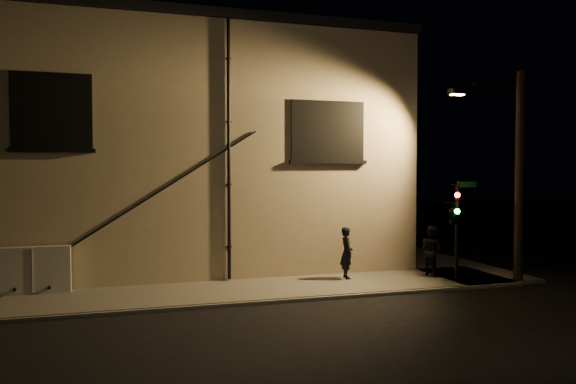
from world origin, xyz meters
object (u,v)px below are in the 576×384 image
object	(u,v)px
utility_cabinet	(33,270)
traffic_signal	(454,215)
streetlamp_pole	(515,171)
pedestrian_a	(347,253)
pedestrian_b	(432,251)

from	to	relation	value
utility_cabinet	traffic_signal	xyz separation A→B (m)	(12.50, -2.11, 1.45)
utility_cabinet	traffic_signal	distance (m)	12.76
utility_cabinet	streetlamp_pole	world-z (taller)	streetlamp_pole
traffic_signal	pedestrian_a	bearing A→B (deg)	153.08
pedestrian_b	traffic_signal	size ratio (longest dim) A/B	0.53
pedestrian_b	streetlamp_pole	world-z (taller)	streetlamp_pole
pedestrian_b	streetlamp_pole	xyz separation A→B (m)	(2.12, -1.46, 2.69)
utility_cabinet	streetlamp_pole	size ratio (longest dim) A/B	0.30
utility_cabinet	streetlamp_pole	xyz separation A→B (m)	(14.55, -2.43, 2.85)
pedestrian_a	streetlamp_pole	distance (m)	6.01
utility_cabinet	pedestrian_a	size ratio (longest dim) A/B	1.22
traffic_signal	streetlamp_pole	distance (m)	2.50
pedestrian_a	streetlamp_pole	bearing A→B (deg)	-103.05
utility_cabinet	pedestrian_a	xyz separation A→B (m)	(9.50, -0.59, 0.17)
pedestrian_a	traffic_signal	distance (m)	3.61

